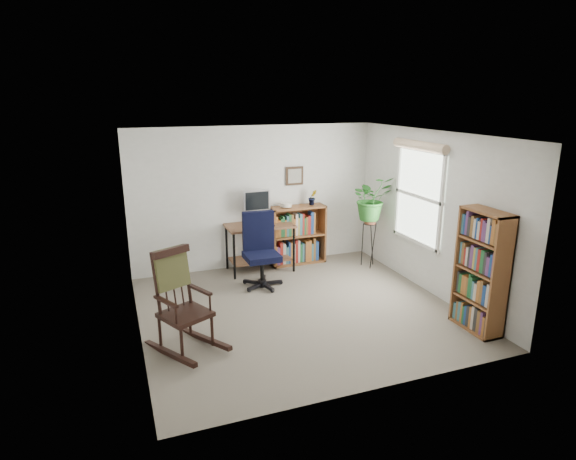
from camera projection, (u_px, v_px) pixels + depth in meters
name	position (u px, v px, depth m)	size (l,w,h in m)	color
floor	(298.00, 310.00, 6.67)	(4.20, 4.00, 0.00)	slate
ceiling	(299.00, 134.00, 6.01)	(4.20, 4.00, 0.00)	white
wall_back	(255.00, 197.00, 8.14)	(4.20, 0.00, 2.40)	silver
wall_front	(377.00, 280.00, 4.54)	(4.20, 0.00, 2.40)	silver
wall_left	(132.00, 243.00, 5.64)	(0.00, 4.00, 2.40)	silver
wall_right	(432.00, 214.00, 7.05)	(0.00, 4.00, 2.40)	silver
window	(418.00, 196.00, 7.25)	(0.12, 1.20, 1.50)	white
desk	(260.00, 248.00, 8.09)	(1.11, 0.61, 0.80)	brown
monitor	(257.00, 206.00, 8.03)	(0.46, 0.16, 0.56)	silver
keyboard	(262.00, 226.00, 7.87)	(0.40, 0.15, 0.03)	black
office_chair	(262.00, 251.00, 7.34)	(0.64, 0.64, 1.17)	black
rocking_chair	(185.00, 301.00, 5.49)	(0.63, 1.05, 1.22)	black
low_bookshelf	(298.00, 235.00, 8.41)	(0.97, 0.32, 1.03)	brown
tall_bookshelf	(481.00, 271.00, 5.94)	(0.29, 0.68, 1.55)	brown
plant_stand	(369.00, 241.00, 8.26)	(0.25, 0.25, 0.90)	black
spider_plant	(372.00, 177.00, 7.96)	(1.69, 1.88, 1.46)	#296F26
potted_plant_small	(313.00, 202.00, 8.36)	(0.13, 0.24, 0.11)	#296F26
framed_picture	(295.00, 176.00, 8.27)	(0.32, 0.04, 0.32)	black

